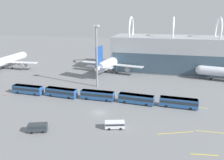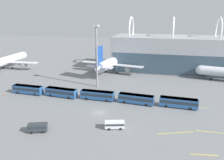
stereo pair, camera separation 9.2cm
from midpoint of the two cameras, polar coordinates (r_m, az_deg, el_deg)
The scene contains 16 objects.
ground_plane at distance 70.48m, azimuth -3.39°, elevation -8.49°, with size 440.00×440.00×0.00m, color slate.
airliner_at_gate_near at distance 137.82m, azimuth -25.72°, elevation 4.65°, with size 36.59×35.00×14.33m.
airliner_at_gate_far at distance 115.93m, azimuth -0.11°, elevation 4.65°, with size 34.91×37.61×15.91m.
shuttle_bus_0 at distance 91.79m, azimuth -21.17°, elevation -2.22°, with size 12.47×3.14×3.30m.
shuttle_bus_1 at distance 84.73m, azimuth -13.17°, elevation -3.05°, with size 12.58×3.74×3.30m.
shuttle_bus_2 at distance 79.92m, azimuth -3.86°, elevation -3.84°, with size 12.44×2.99×3.30m.
shuttle_bus_3 at distance 76.77m, azimuth 6.29°, elevation -4.80°, with size 12.58×3.72×3.30m.
shuttle_bus_4 at distance 76.55m, azimuth 16.95°, elevation -5.53°, with size 12.51×3.32×3.30m.
service_van_foreground at distance 60.79m, azimuth 0.67°, elevation -11.49°, with size 5.70×3.37×2.14m.
service_van_crossing at distance 62.41m, azimuth -18.88°, elevation -11.57°, with size 5.31×3.53×2.33m.
floodlight_mast at distance 91.31m, azimuth -4.07°, elevation 7.17°, with size 2.28×2.28×25.96m.
lane_stripe_0 at distance 55.50m, azimuth 22.99°, elevation -17.53°, with size 6.18×0.25×0.01m, color yellow.
lane_stripe_1 at distance 79.69m, azimuth 19.98°, elevation -6.44°, with size 10.10×0.25×0.01m, color yellow.
lane_stripe_2 at distance 65.35m, azimuth 24.46°, elevation -12.25°, with size 7.80×0.25×0.01m, color yellow.
lane_stripe_3 at distance 61.70m, azimuth 16.23°, elevation -13.11°, with size 9.95×0.25×0.01m, color yellow.
traffic_cone_0 at distance 93.90m, azimuth -26.31°, elevation -3.43°, with size 0.49×0.49×0.82m.
Camera 1 is at (19.37, -60.70, 30.11)m, focal length 35.00 mm.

